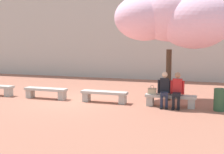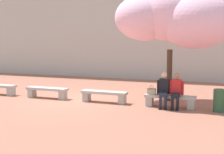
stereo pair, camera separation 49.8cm
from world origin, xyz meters
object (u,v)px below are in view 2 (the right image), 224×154
object	(u,v)px
stone_bench_near_west	(47,91)
handbag	(151,91)
trash_bin	(220,101)
stone_bench_center	(104,95)
cherry_tree_main	(173,18)
stone_bench_near_east	(170,99)
person_seated_right	(176,89)
person_seated_left	(164,88)

from	to	relation	value
stone_bench_near_west	handbag	bearing A→B (deg)	-0.38
trash_bin	stone_bench_center	bearing A→B (deg)	178.70
stone_bench_near_west	trash_bin	world-z (taller)	trash_bin
handbag	cherry_tree_main	world-z (taller)	cherry_tree_main
stone_bench_near_east	person_seated_right	bearing A→B (deg)	-12.88
person_seated_right	handbag	bearing A→B (deg)	178.51
stone_bench_near_west	stone_bench_center	world-z (taller)	same
cherry_tree_main	trash_bin	world-z (taller)	cherry_tree_main
stone_bench_near_east	trash_bin	size ratio (longest dim) A/B	2.38
person_seated_right	handbag	size ratio (longest dim) A/B	3.81
stone_bench_center	cherry_tree_main	bearing A→B (deg)	24.99
person_seated_left	person_seated_right	world-z (taller)	same
stone_bench_center	trash_bin	distance (m)	4.32
stone_bench_near_east	person_seated_right	world-z (taller)	person_seated_right
stone_bench_center	handbag	bearing A→B (deg)	-0.89
handbag	trash_bin	world-z (taller)	handbag
person_seated_left	person_seated_right	size ratio (longest dim) A/B	1.00
stone_bench_near_west	person_seated_right	world-z (taller)	person_seated_right
stone_bench_near_west	handbag	world-z (taller)	handbag
stone_bench_near_west	person_seated_left	bearing A→B (deg)	-0.61
stone_bench_center	person_seated_left	xyz separation A→B (m)	(2.36, -0.05, 0.39)
stone_bench_near_west	stone_bench_near_east	size ratio (longest dim) A/B	1.00
stone_bench_center	trash_bin	bearing A→B (deg)	-1.30
person_seated_right	handbag	xyz separation A→B (m)	(-0.92, 0.02, -0.12)
stone_bench_near_east	person_seated_left	xyz separation A→B (m)	(-0.22, -0.05, 0.39)
person_seated_left	stone_bench_near_east	bearing A→B (deg)	13.31
stone_bench_near_east	person_seated_right	size ratio (longest dim) A/B	1.44
stone_bench_near_west	person_seated_left	distance (m)	4.97
stone_bench_center	cherry_tree_main	distance (m)	4.05
stone_bench_near_east	person_seated_left	world-z (taller)	person_seated_left
stone_bench_near_east	person_seated_right	xyz separation A→B (m)	(0.23, -0.05, 0.39)
stone_bench_near_west	trash_bin	size ratio (longest dim) A/B	2.38
stone_bench_near_east	person_seated_left	distance (m)	0.46
person_seated_right	cherry_tree_main	distance (m)	2.90
person_seated_right	cherry_tree_main	bearing A→B (deg)	107.01
stone_bench_near_west	stone_bench_near_east	distance (m)	5.18
stone_bench_near_west	person_seated_right	bearing A→B (deg)	-0.57
cherry_tree_main	person_seated_right	bearing A→B (deg)	-72.99
stone_bench_center	handbag	xyz separation A→B (m)	(1.90, -0.03, 0.27)
person_seated_left	stone_bench_center	bearing A→B (deg)	178.72
trash_bin	person_seated_left	bearing A→B (deg)	178.69
stone_bench_center	person_seated_left	distance (m)	2.40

